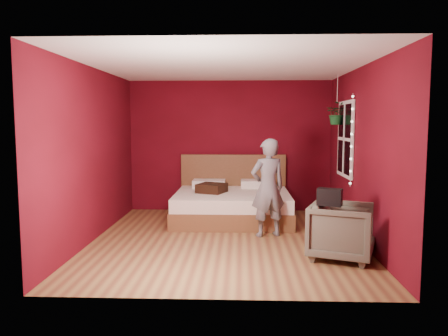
# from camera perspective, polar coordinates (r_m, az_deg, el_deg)

# --- Properties ---
(floor) EXTENTS (4.50, 4.50, 0.00)m
(floor) POSITION_cam_1_polar(r_m,az_deg,el_deg) (6.72, 0.25, -9.36)
(floor) COLOR olive
(floor) RESTS_ON ground
(room_walls) EXTENTS (4.04, 4.54, 2.62)m
(room_walls) POSITION_cam_1_polar(r_m,az_deg,el_deg) (6.48, 0.25, 5.11)
(room_walls) COLOR #600A18
(room_walls) RESTS_ON ground
(window) EXTENTS (0.05, 0.97, 1.27)m
(window) POSITION_cam_1_polar(r_m,az_deg,el_deg) (7.58, 15.54, 3.67)
(window) COLOR white
(window) RESTS_ON room_walls
(fairy_lights) EXTENTS (0.04, 0.04, 1.45)m
(fairy_lights) POSITION_cam_1_polar(r_m,az_deg,el_deg) (7.07, 16.32, 3.49)
(fairy_lights) COLOR silver
(fairy_lights) RESTS_ON room_walls
(bed) EXTENTS (2.07, 1.76, 1.14)m
(bed) POSITION_cam_1_polar(r_m,az_deg,el_deg) (8.03, 1.11, -4.64)
(bed) COLOR brown
(bed) RESTS_ON ground
(person) EXTENTS (0.65, 0.53, 1.53)m
(person) POSITION_cam_1_polar(r_m,az_deg,el_deg) (6.82, 5.74, -2.58)
(person) COLOR slate
(person) RESTS_ON ground
(armchair) EXTENTS (1.03, 1.01, 0.73)m
(armchair) POSITION_cam_1_polar(r_m,az_deg,el_deg) (5.95, 15.17, -7.96)
(armchair) COLOR #686252
(armchair) RESTS_ON ground
(handbag) EXTENTS (0.34, 0.25, 0.22)m
(handbag) POSITION_cam_1_polar(r_m,az_deg,el_deg) (5.67, 13.64, -3.70)
(handbag) COLOR black
(handbag) RESTS_ON armchair
(throw_pillow) EXTENTS (0.59, 0.59, 0.16)m
(throw_pillow) POSITION_cam_1_polar(r_m,az_deg,el_deg) (7.87, -1.62, -2.64)
(throw_pillow) COLOR black
(throw_pillow) RESTS_ON bed
(hanging_plant) EXTENTS (0.41, 0.38, 0.86)m
(hanging_plant) POSITION_cam_1_polar(r_m,az_deg,el_deg) (7.86, 14.52, 6.93)
(hanging_plant) COLOR silver
(hanging_plant) RESTS_ON room_walls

